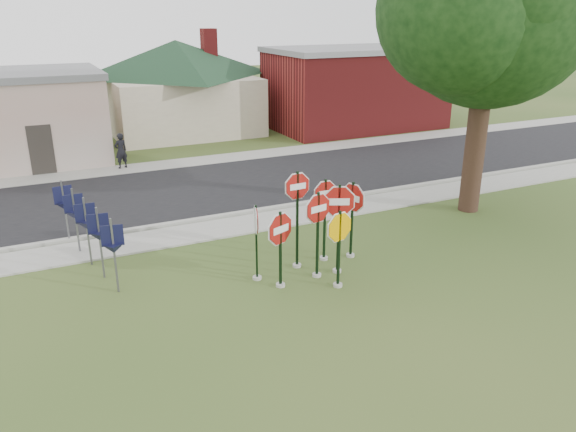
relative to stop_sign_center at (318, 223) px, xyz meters
name	(u,v)px	position (x,y,z in m)	size (l,w,h in m)	color
ground	(337,293)	(0.00, -1.09, -1.55)	(120.00, 120.00, 0.00)	#314D1D
sidewalk_near	(255,223)	(0.00, 4.41, -1.52)	(60.00, 1.60, 0.06)	gray
road	(212,188)	(0.00, 8.91, -1.53)	(60.00, 7.00, 0.04)	black
sidewalk_far	(183,163)	(0.00, 13.21, -1.52)	(60.00, 1.60, 0.06)	gray
curb	(244,213)	(0.00, 5.41, -1.48)	(60.00, 0.20, 0.14)	gray
stop_sign_center	(318,223)	(0.00, 0.00, 0.00)	(1.09, 0.25, 2.50)	#A3A198
stop_sign_yellow	(339,240)	(0.21, -0.76, -0.23)	(1.07, 0.24, 2.20)	#A3A198
stop_sign_left	(280,240)	(-1.13, -0.11, -0.23)	(1.09, 0.46, 2.19)	#A3A198
stop_sign_right	(339,215)	(0.62, -0.01, 0.11)	(1.08, 0.50, 2.64)	#A3A198
stop_sign_back_right	(325,210)	(0.70, 0.88, -0.02)	(0.98, 0.24, 2.51)	#A3A198
stop_sign_back_left	(297,206)	(-0.21, 0.78, 0.26)	(1.03, 0.24, 2.88)	#A3A198
stop_sign_far_right	(352,209)	(1.51, 0.73, -0.08)	(0.36, 1.10, 2.39)	#A3A198
stop_sign_far_left	(256,234)	(-1.52, 0.54, -0.24)	(0.28, 0.96, 2.19)	#A3A198
route_sign_row	(87,224)	(-5.40, 3.41, -0.33)	(1.43, 4.63, 2.00)	#59595E
building_house	(177,68)	(2.00, 20.91, 2.10)	(11.60, 11.60, 6.20)	#C2B59A
building_brick	(355,87)	(12.00, 17.41, 0.85)	(10.20, 6.20, 4.75)	maroon
oak_tree	(492,0)	(7.50, 2.41, 5.53)	(10.47, 9.87, 10.53)	black
bg_tree_right	(416,27)	(22.00, 24.91, 4.03)	(5.60, 5.60, 8.40)	black
pedestrian	(121,151)	(-2.76, 13.44, -0.69)	(0.58, 0.38, 1.60)	black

